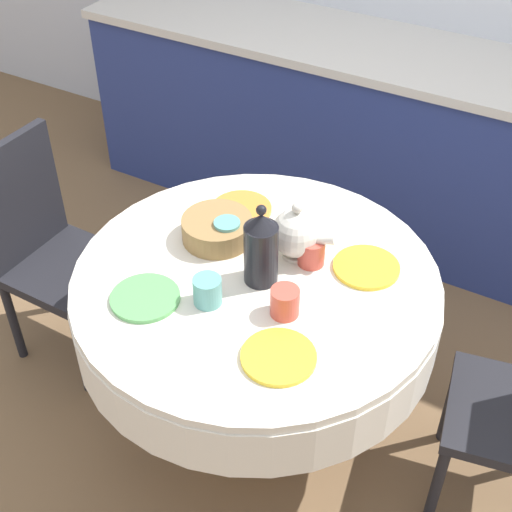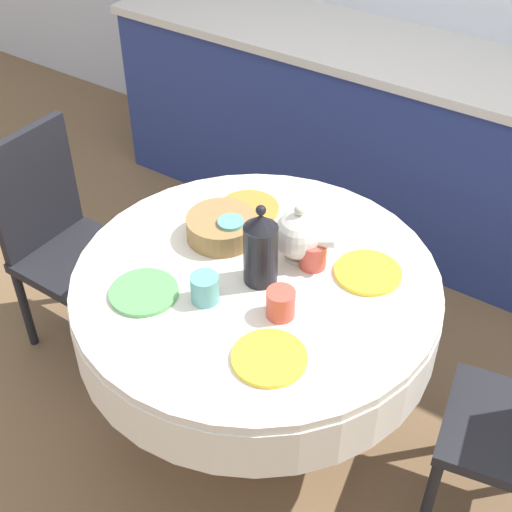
{
  "view_description": "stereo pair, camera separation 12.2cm",
  "coord_description": "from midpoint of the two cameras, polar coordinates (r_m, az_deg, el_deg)",
  "views": [
    {
      "loc": [
        0.82,
        -1.43,
        2.21
      ],
      "look_at": [
        0.0,
        0.0,
        0.84
      ],
      "focal_mm": 50.0,
      "sensor_mm": 36.0,
      "label": 1
    },
    {
      "loc": [
        0.92,
        -1.37,
        2.21
      ],
      "look_at": [
        0.0,
        0.0,
        0.84
      ],
      "focal_mm": 50.0,
      "sensor_mm": 36.0,
      "label": 2
    }
  ],
  "objects": [
    {
      "name": "cup_far_right",
      "position": [
        2.22,
        2.89,
        0.29
      ],
      "size": [
        0.09,
        0.09,
        0.09
      ],
      "primitive_type": "cylinder",
      "color": "#CC4C3D",
      "rests_on": "dining_table"
    },
    {
      "name": "plate_far_left",
      "position": [
        2.47,
        -2.59,
        3.76
      ],
      "size": [
        0.21,
        0.21,
        0.01
      ],
      "primitive_type": "cylinder",
      "color": "orange",
      "rests_on": "dining_table"
    },
    {
      "name": "dining_table",
      "position": [
        2.29,
        -1.53,
        -4.07
      ],
      "size": [
        1.16,
        1.16,
        0.76
      ],
      "color": "brown",
      "rests_on": "ground_plane"
    },
    {
      "name": "ground_plane",
      "position": [
        2.76,
        -1.3,
        -13.51
      ],
      "size": [
        12.0,
        12.0,
        0.0
      ],
      "primitive_type": "plane",
      "color": "brown"
    },
    {
      "name": "kitchen_counter",
      "position": [
        3.45,
        11.01,
        8.49
      ],
      "size": [
        3.24,
        0.64,
        0.92
      ],
      "color": "navy",
      "rests_on": "ground_plane"
    },
    {
      "name": "plate_far_right",
      "position": [
        2.24,
        7.28,
        -0.92
      ],
      "size": [
        0.21,
        0.21,
        0.01
      ],
      "primitive_type": "cylinder",
      "color": "yellow",
      "rests_on": "dining_table"
    },
    {
      "name": "plate_near_left",
      "position": [
        2.15,
        -10.47,
        -3.35
      ],
      "size": [
        0.21,
        0.21,
        0.01
      ],
      "primitive_type": "cylinder",
      "color": "#5BA85B",
      "rests_on": "dining_table"
    },
    {
      "name": "cup_near_left",
      "position": [
        2.09,
        -5.58,
        -2.84
      ],
      "size": [
        0.09,
        0.09,
        0.09
      ],
      "primitive_type": "cylinder",
      "color": "#5BA39E",
      "rests_on": "dining_table"
    },
    {
      "name": "plate_near_right",
      "position": [
        1.95,
        0.01,
        -8.12
      ],
      "size": [
        0.21,
        0.21,
        0.01
      ],
      "primitive_type": "cylinder",
      "color": "yellow",
      "rests_on": "dining_table"
    },
    {
      "name": "chair_right",
      "position": [
        2.85,
        -17.5,
        0.85
      ],
      "size": [
        0.41,
        0.41,
        0.93
      ],
      "rotation": [
        0.0,
        0.0,
        -1.58
      ],
      "color": "black",
      "rests_on": "ground_plane"
    },
    {
      "name": "bread_basket",
      "position": [
        2.33,
        -4.64,
        2.14
      ],
      "size": [
        0.23,
        0.23,
        0.08
      ],
      "primitive_type": "cylinder",
      "color": "olive",
      "rests_on": "dining_table"
    },
    {
      "name": "cup_far_left",
      "position": [
        2.3,
        -3.84,
        1.82
      ],
      "size": [
        0.09,
        0.09,
        0.09
      ],
      "primitive_type": "cylinder",
      "color": "#5BA39E",
      "rests_on": "dining_table"
    },
    {
      "name": "cup_near_right",
      "position": [
        2.05,
        0.62,
        -3.75
      ],
      "size": [
        0.09,
        0.09,
        0.09
      ],
      "primitive_type": "cylinder",
      "color": "#CC4C3D",
      "rests_on": "dining_table"
    },
    {
      "name": "teapot",
      "position": [
        2.22,
        1.69,
        1.8
      ],
      "size": [
        0.22,
        0.16,
        0.2
      ],
      "color": "silver",
      "rests_on": "dining_table"
    },
    {
      "name": "coffee_carafe",
      "position": [
        2.11,
        -1.25,
        0.57
      ],
      "size": [
        0.1,
        0.1,
        0.28
      ],
      "color": "black",
      "rests_on": "dining_table"
    }
  ]
}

